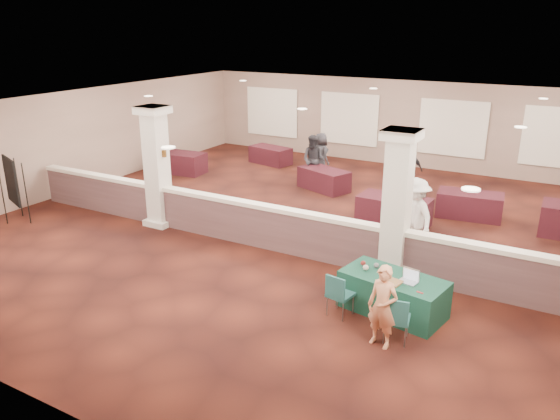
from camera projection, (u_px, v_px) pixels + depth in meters
The scene contains 32 objects.
ground at pixel (301, 230), 14.46m from camera, with size 16.00×16.00×0.00m, color #461A11.
wall_back at pixel (399, 123), 20.52m from camera, with size 16.00×0.04×3.20m, color #846A5B.
wall_front at pixel (29, 305), 7.35m from camera, with size 16.00×0.04×3.20m, color #846A5B.
wall_left at pixel (82, 140), 17.65m from camera, with size 0.04×16.00×3.20m, color #846A5B.
ceiling at pixel (302, 108), 13.41m from camera, with size 16.00×16.00×0.02m, color white.
partition_wall at pixel (272, 227), 13.04m from camera, with size 15.60×0.28×1.10m.
column_left at pixel (157, 166), 14.31m from camera, with size 0.72×0.72×3.20m.
column_right at pixel (397, 204), 11.29m from camera, with size 0.72×0.72×3.20m.
sconce_left at pixel (148, 151), 14.32m from camera, with size 0.12×0.12×0.18m.
sconce_right at pixel (164, 153), 14.06m from camera, with size 0.12×0.12×0.18m.
near_table at pixel (393, 294), 10.24m from camera, with size 1.91×0.96×0.74m, color #0F392A.
conf_chair_main at pixel (396, 316), 9.20m from camera, with size 0.50×0.51×0.86m.
conf_chair_side at pixel (338, 292), 10.04m from camera, with size 0.49×0.49×0.85m.
easel_board at pixel (11, 182), 14.67m from camera, with size 1.01×0.64×1.80m.
woman at pixel (383, 307), 9.07m from camera, with size 0.53×0.35×1.46m, color #E7A664.
far_table_front_left at pixel (180, 163), 19.82m from camera, with size 1.82×0.91×0.74m, color black.
far_table_front_center at pixel (394, 211), 14.72m from camera, with size 1.89×0.94×0.76m, color black.
far_table_back_left at pixel (270, 155), 21.11m from camera, with size 1.60×0.80×0.65m, color black.
far_table_back_center at pixel (324, 179), 17.80m from camera, with size 1.69×0.85×0.69m, color black.
far_table_back_right at pixel (469, 205), 15.27m from camera, with size 1.75×0.87×0.71m, color black.
attendee_a at pixel (314, 160), 18.21m from camera, with size 0.81×0.45×1.68m, color black.
attendee_b at pixel (415, 216), 12.77m from camera, with size 1.17×0.54×1.82m, color white.
attendee_c at pixel (409, 170), 17.22m from camera, with size 0.90×0.43×1.54m, color black.
attendee_d at pixel (321, 155), 19.16m from camera, with size 0.77×0.42×1.56m, color black.
laptop_base at pixel (408, 282), 9.90m from camera, with size 0.33×0.23×0.02m, color silver.
laptop_screen at pixel (411, 274), 9.94m from camera, with size 0.33×0.01×0.22m, color silver.
screen_glow at pixel (411, 275), 9.94m from camera, with size 0.30×0.00×0.19m, color silver.
knitting at pixel (390, 281), 9.90m from camera, with size 0.40×0.30×0.03m, color #BF6E1E.
yarn_cream at pixel (366, 268), 10.37m from camera, with size 0.11×0.11×0.11m, color beige.
yarn_red at pixel (363, 263), 10.57m from camera, with size 0.10×0.10×0.10m, color maroon.
yarn_grey at pixel (376, 265), 10.47m from camera, with size 0.10×0.10×0.10m, color #55555A.
scissors at pixel (420, 292), 9.52m from camera, with size 0.12×0.03×0.01m, color #AC121B.
Camera 1 is at (6.15, -12.02, 5.21)m, focal length 35.00 mm.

